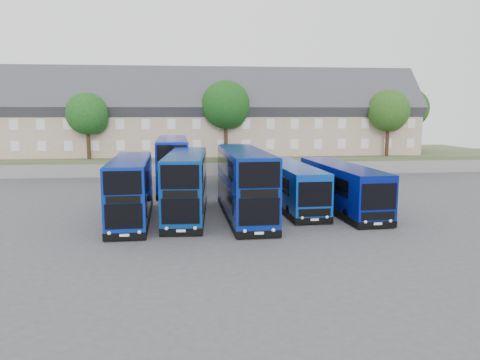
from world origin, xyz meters
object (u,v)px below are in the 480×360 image
Objects in this scene: tree_east at (389,112)px; dd_front_left at (131,191)px; dd_front_mid at (186,186)px; tree_mid at (227,107)px; coach_east_a at (291,186)px; tree_west at (89,115)px; tree_far at (410,110)px.

dd_front_left is at bearing -140.32° from tree_east.
dd_front_mid is 1.25× the size of tree_mid.
tree_east reaches higher than coach_east_a.
coach_east_a is at bearing -129.47° from tree_east.
tree_mid is at bearing 1.79° from tree_west.
tree_mid reaches higher than coach_east_a.
dd_front_mid is at bearing -137.50° from tree_east.
tree_mid reaches higher than tree_west.
dd_front_left reaches higher than coach_east_a.
tree_mid reaches higher than tree_east.
dd_front_mid is 1.33× the size of tree_far.
dd_front_mid is at bearing -101.63° from tree_mid.
coach_east_a is 21.93m from tree_mid.
dd_front_mid is at bearing -165.40° from coach_east_a.
tree_far reaches higher than tree_east.
dd_front_left is 37.46m from tree_east.
tree_far is (30.77, 29.70, 5.50)m from dd_front_mid.
tree_west reaches higher than dd_front_mid.
tree_mid is (4.77, 23.20, 5.84)m from dd_front_mid.
tree_east is at bearing 45.82° from dd_front_mid.
dd_front_left is 12.41m from coach_east_a.
tree_west is at bearing 105.17° from dd_front_left.
tree_west is 36.00m from tree_east.
tree_mid is 1.06× the size of tree_far.
tree_west is 0.83× the size of tree_mid.
tree_east is at bearing -1.43° from tree_mid.
tree_mid reaches higher than tree_far.
tree_far is at bearing 47.30° from dd_front_mid.
tree_west is 0.88× the size of tree_far.
coach_east_a is 1.36× the size of tree_mid.
dd_front_left is 3.89m from dd_front_mid.
dd_front_mid is 25.78m from tree_west.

